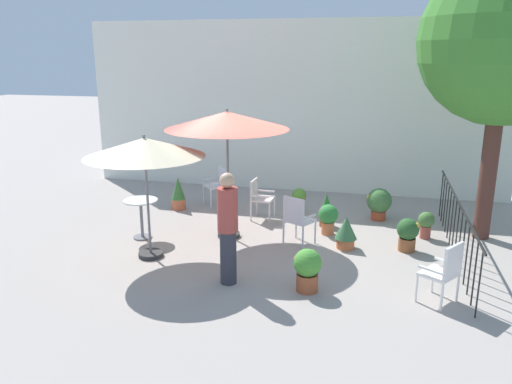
% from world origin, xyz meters
% --- Properties ---
extents(ground_plane, '(60.00, 60.00, 0.00)m').
position_xyz_m(ground_plane, '(0.00, 0.00, 0.00)').
color(ground_plane, '#A39890').
extents(villa_facade, '(10.97, 0.30, 4.37)m').
position_xyz_m(villa_facade, '(0.00, 3.94, 2.18)').
color(villa_facade, white).
rests_on(villa_facade, ground).
extents(terrace_railing, '(0.03, 5.00, 1.01)m').
position_xyz_m(terrace_railing, '(3.68, 0.00, 0.68)').
color(terrace_railing, black).
rests_on(terrace_railing, ground).
extents(shade_tree, '(3.20, 3.05, 5.27)m').
position_xyz_m(shade_tree, '(4.38, 1.12, 3.76)').
color(shade_tree, '#533027').
rests_on(shade_tree, ground).
extents(patio_umbrella_0, '(2.07, 2.07, 2.21)m').
position_xyz_m(patio_umbrella_0, '(-1.62, -1.35, 1.97)').
color(patio_umbrella_0, '#2D2D2D').
rests_on(patio_umbrella_0, ground).
extents(patio_umbrella_1, '(2.36, 2.36, 2.54)m').
position_xyz_m(patio_umbrella_1, '(-0.54, -0.04, 2.29)').
color(patio_umbrella_1, '#2D2D2D').
rests_on(patio_umbrella_1, ground).
extents(cafe_table_0, '(0.67, 0.67, 0.78)m').
position_xyz_m(cafe_table_0, '(-2.18, -0.51, 0.54)').
color(cafe_table_0, silver).
rests_on(cafe_table_0, ground).
extents(patio_chair_0, '(0.64, 0.61, 0.95)m').
position_xyz_m(patio_chair_0, '(0.84, -0.15, 0.55)').
color(patio_chair_0, silver).
rests_on(patio_chair_0, ground).
extents(patio_chair_1, '(0.47, 0.51, 0.87)m').
position_xyz_m(patio_chair_1, '(-0.21, 1.23, 0.52)').
color(patio_chair_1, silver).
rests_on(patio_chair_1, ground).
extents(patio_chair_2, '(0.63, 0.65, 0.94)m').
position_xyz_m(patio_chair_2, '(3.27, -2.00, 0.54)').
color(patio_chair_2, white).
rests_on(patio_chair_2, ground).
extents(patio_chair_3, '(0.66, 0.66, 0.90)m').
position_xyz_m(patio_chair_3, '(-1.44, 2.07, 0.53)').
color(patio_chair_3, silver).
rests_on(patio_chair_3, ground).
extents(potted_plant_0, '(0.54, 0.54, 0.70)m').
position_xyz_m(potted_plant_0, '(2.34, 1.75, 0.39)').
color(potted_plant_0, '#AC4829').
rests_on(potted_plant_0, ground).
extents(potted_plant_1, '(0.41, 0.41, 0.61)m').
position_xyz_m(potted_plant_1, '(1.76, -0.12, 0.33)').
color(potted_plant_1, '#CA693B').
rests_on(potted_plant_1, ground).
extents(potted_plant_2, '(0.32, 0.32, 0.77)m').
position_xyz_m(potted_plant_2, '(-2.21, 1.46, 0.38)').
color(potted_plant_2, '#C06140').
rests_on(potted_plant_2, ground).
extents(potted_plant_3, '(0.32, 0.32, 0.54)m').
position_xyz_m(potted_plant_3, '(3.25, 0.79, 0.32)').
color(potted_plant_3, '#9A4A3C').
rests_on(potted_plant_3, ground).
extents(potted_plant_4, '(0.40, 0.40, 0.62)m').
position_xyz_m(potted_plant_4, '(1.36, 0.57, 0.36)').
color(potted_plant_4, '#BC6940').
rests_on(potted_plant_4, ground).
extents(potted_plant_5, '(0.40, 0.40, 0.62)m').
position_xyz_m(potted_plant_5, '(2.87, 0.02, 0.34)').
color(potted_plant_5, brown).
rests_on(potted_plant_5, ground).
extents(potted_plant_6, '(0.33, 0.33, 0.58)m').
position_xyz_m(potted_plant_6, '(0.57, 1.81, 0.35)').
color(potted_plant_6, '#BE6A43').
rests_on(potted_plant_6, ground).
extents(potted_plant_7, '(0.44, 0.43, 0.68)m').
position_xyz_m(potted_plant_7, '(1.30, -2.04, 0.37)').
color(potted_plant_7, '#9E4F2E').
rests_on(potted_plant_7, ground).
extents(potted_plant_8, '(0.34, 0.34, 0.70)m').
position_xyz_m(potted_plant_8, '(1.27, 1.04, 0.38)').
color(potted_plant_8, brown).
rests_on(potted_plant_8, ground).
extents(standing_person, '(0.45, 0.45, 1.80)m').
position_xyz_m(standing_person, '(0.05, -2.05, 0.94)').
color(standing_person, '#33333D').
rests_on(standing_person, ground).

